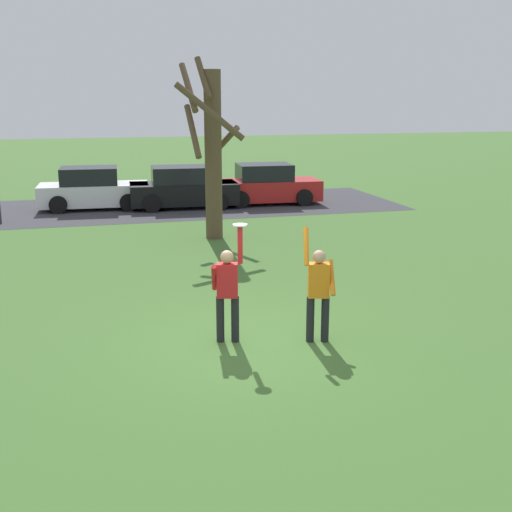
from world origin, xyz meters
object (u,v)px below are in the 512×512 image
Objects in this scene: parked_car_red at (267,185)px; person_defender at (318,288)px; parked_car_white at (93,190)px; person_catcher at (227,288)px; frisbee_disc at (240,225)px; bare_tree_tall at (211,148)px; parked_car_black at (183,189)px.

person_defender is at bearing -99.32° from parked_car_red.
parked_car_white is (-3.44, 15.41, -0.25)m from person_defender.
person_catcher reaches higher than parked_car_red.
person_defender is 1.75m from frisbee_disc.
bare_tree_tall reaches higher than parked_car_white.
parked_car_black is at bearing -175.55° from parked_car_red.
person_catcher is at bearing -105.26° from parked_car_red.
frisbee_disc is at bearing -98.15° from bare_tree_tall.
frisbee_disc is 0.05× the size of bare_tree_tall.
bare_tree_tall is at bearing 95.20° from person_catcher.
person_defender is at bearing -89.49° from bare_tree_tall.
parked_car_red is (4.86, 14.44, -0.25)m from person_catcher.
parked_car_red is 0.79× the size of bare_tree_tall.
person_catcher is 1.02× the size of person_defender.
parked_car_white is at bearing 112.12° from person_catcher.
parked_car_red is (3.41, 0.07, 0.00)m from parked_car_black.
parked_car_black is at bearing 99.08° from person_catcher.
bare_tree_tall reaches higher than parked_car_red.
parked_car_white is at bearing 117.33° from bare_tree_tall.
person_catcher is 0.50× the size of parked_car_white.
parked_car_red is at bearing -87.83° from person_defender.
person_catcher is at bearing -79.37° from parked_car_white.
bare_tree_tall is at bearing 81.85° from frisbee_disc.
person_catcher is 0.50× the size of parked_car_black.
bare_tree_tall is (1.44, 8.50, 1.73)m from person_catcher.
parked_car_red is at bearing 60.08° from bare_tree_tall.
person_defender is at bearing -86.36° from parked_car_black.
frisbee_disc is (-1.31, 0.35, 1.11)m from person_defender.
person_catcher is 1.13m from frisbee_disc.
person_catcher is 0.39× the size of bare_tree_tall.
parked_car_red is at bearing 72.24° from frisbee_disc.
person_defender is 15.21m from parked_car_red.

